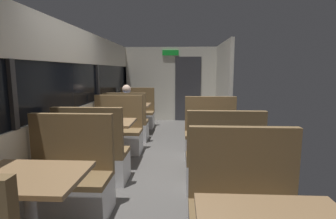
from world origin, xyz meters
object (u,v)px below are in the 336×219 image
bench_rear_aisle_facing_entry (211,139)px  bench_mid_window_facing_entry (117,135)px  bench_far_window_facing_entry (137,116)px  bench_rear_aisle_facing_end (222,167)px  bench_near_window_facing_entry (68,185)px  dining_table_far_window (132,108)px  bench_mid_window_facing_end (93,159)px  dining_table_mid_window (107,127)px  bench_far_window_facing_end (126,126)px  dining_table_rear_aisle (216,131)px  dining_table_near_window (29,186)px  seated_passenger (127,117)px

bench_rear_aisle_facing_entry → bench_mid_window_facing_entry: bearing=173.6°
bench_far_window_facing_entry → bench_rear_aisle_facing_end: (1.79, -3.84, 0.00)m
bench_near_window_facing_entry → bench_rear_aisle_facing_entry: size_ratio=1.00×
bench_near_window_facing_entry → dining_table_far_window: bearing=90.0°
bench_mid_window_facing_end → dining_table_mid_window: bearing=90.0°
bench_mid_window_facing_end → bench_far_window_facing_entry: (0.00, 3.64, 0.00)m
bench_far_window_facing_end → bench_rear_aisle_facing_entry: bearing=-30.1°
dining_table_rear_aisle → bench_mid_window_facing_entry: bearing=153.3°
bench_mid_window_facing_end → dining_table_rear_aisle: bearing=15.6°
dining_table_near_window → bench_far_window_facing_end: 3.79m
bench_far_window_facing_end → dining_table_rear_aisle: bench_far_window_facing_end is taller
dining_table_near_window → bench_near_window_facing_entry: 0.77m
bench_near_window_facing_entry → bench_mid_window_facing_end: (0.00, 0.84, 0.00)m
bench_mid_window_facing_end → bench_rear_aisle_facing_entry: (1.79, 1.20, 0.00)m
bench_rear_aisle_facing_end → bench_rear_aisle_facing_entry: bearing=90.0°
bench_mid_window_facing_entry → bench_far_window_facing_end: same height
bench_mid_window_facing_entry → bench_mid_window_facing_end: bearing=-90.0°
dining_table_mid_window → dining_table_rear_aisle: (1.79, -0.20, 0.00)m
dining_table_near_window → dining_table_mid_window: same height
dining_table_near_window → dining_table_far_window: same height
dining_table_near_window → bench_rear_aisle_facing_entry: (1.79, 2.74, -0.31)m
bench_far_window_facing_entry → dining_table_rear_aisle: bench_far_window_facing_entry is taller
dining_table_near_window → bench_far_window_facing_entry: (0.00, 5.17, -0.31)m
bench_mid_window_facing_end → dining_table_far_window: bench_mid_window_facing_end is taller
bench_far_window_facing_end → bench_rear_aisle_facing_entry: 2.07m
bench_far_window_facing_entry → seated_passenger: 1.34m
bench_far_window_facing_end → dining_table_near_window: bearing=-90.0°
bench_near_window_facing_entry → bench_far_window_facing_end: bearing=90.0°
bench_mid_window_facing_end → bench_far_window_facing_end: 2.24m
bench_near_window_facing_entry → bench_far_window_facing_end: same height
seated_passenger → bench_rear_aisle_facing_entry: bearing=-31.8°
bench_near_window_facing_entry → seated_passenger: 3.16m
dining_table_rear_aisle → seated_passenger: seated_passenger is taller
bench_near_window_facing_entry → dining_table_rear_aisle: size_ratio=1.22×
dining_table_mid_window → bench_rear_aisle_facing_entry: bearing=15.6°
bench_far_window_facing_entry → bench_rear_aisle_facing_end: size_ratio=1.00×
dining_table_mid_window → dining_table_near_window: bearing=-90.0°
bench_far_window_facing_entry → bench_mid_window_facing_end: bearing=-90.0°
bench_mid_window_facing_entry → dining_table_rear_aisle: (1.79, -0.90, 0.31)m
dining_table_far_window → bench_mid_window_facing_entry: bearing=-90.0°
dining_table_near_window → bench_far_window_facing_entry: bearing=90.0°
bench_rear_aisle_facing_entry → dining_table_far_window: bearing=135.8°
dining_table_far_window → bench_far_window_facing_entry: 0.77m
dining_table_far_window → seated_passenger: (0.00, -0.63, -0.10)m
bench_far_window_facing_end → bench_rear_aisle_facing_end: size_ratio=1.00×
dining_table_mid_window → bench_mid_window_facing_end: size_ratio=0.82×
dining_table_rear_aisle → bench_rear_aisle_facing_end: size_ratio=0.82×
bench_far_window_facing_end → bench_far_window_facing_entry: bearing=90.0°
dining_table_rear_aisle → bench_rear_aisle_facing_end: bench_rear_aisle_facing_end is taller
dining_table_near_window → bench_far_window_facing_end: bearing=90.0°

